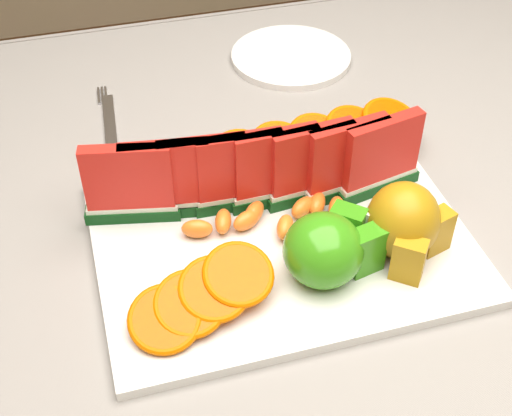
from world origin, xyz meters
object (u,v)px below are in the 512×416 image
object	(u,v)px
apple_cluster	(329,248)
fork	(110,128)
platter	(281,240)
pear_cluster	(405,224)
side_plate	(291,56)

from	to	relation	value
apple_cluster	fork	distance (m)	0.38
platter	pear_cluster	world-z (taller)	pear_cluster
platter	pear_cluster	xyz separation A→B (m)	(0.12, -0.05, 0.04)
apple_cluster	pear_cluster	bearing A→B (deg)	4.77
side_plate	fork	bearing A→B (deg)	-159.79
platter	apple_cluster	distance (m)	0.08
pear_cluster	side_plate	bearing A→B (deg)	87.90
apple_cluster	side_plate	bearing A→B (deg)	76.82
apple_cluster	platter	bearing A→B (deg)	116.33
pear_cluster	side_plate	world-z (taller)	pear_cluster
platter	apple_cluster	xyz separation A→B (m)	(0.03, -0.06, 0.04)
apple_cluster	fork	xyz separation A→B (m)	(-0.18, 0.33, -0.04)
apple_cluster	fork	bearing A→B (deg)	119.35
platter	side_plate	xyz separation A→B (m)	(0.13, 0.37, -0.00)
pear_cluster	side_plate	xyz separation A→B (m)	(0.02, 0.43, -0.05)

